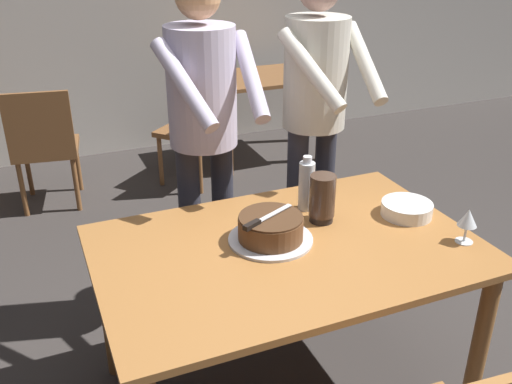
{
  "coord_description": "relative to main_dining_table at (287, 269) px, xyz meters",
  "views": [
    {
      "loc": [
        -0.86,
        -1.72,
        1.89
      ],
      "look_at": [
        -0.05,
        0.21,
        0.9
      ],
      "focal_mm": 39.69,
      "sensor_mm": 36.0,
      "label": 1
    }
  ],
  "objects": [
    {
      "name": "person_standing_beside",
      "position": [
        0.5,
        0.73,
        0.43
      ],
      "size": [
        0.46,
        0.57,
        1.72
      ],
      "color": "#2D2D38",
      "rests_on": "ground_plane"
    },
    {
      "name": "background_chair_0",
      "position": [
        0.36,
        2.32,
        -0.15
      ],
      "size": [
        0.62,
        0.62,
        0.9
      ],
      "color": "brown",
      "rests_on": "ground_plane"
    },
    {
      "name": "hurricane_lamp",
      "position": [
        0.22,
        0.13,
        0.21
      ],
      "size": [
        0.11,
        0.11,
        0.21
      ],
      "color": "black",
      "rests_on": "main_dining_table"
    },
    {
      "name": "plate_stack",
      "position": [
        0.59,
        0.04,
        0.14
      ],
      "size": [
        0.22,
        0.22,
        0.06
      ],
      "color": "white",
      "rests_on": "main_dining_table"
    },
    {
      "name": "wine_glass_near",
      "position": [
        0.66,
        -0.24,
        0.21
      ],
      "size": [
        0.08,
        0.08,
        0.14
      ],
      "color": "silver",
      "rests_on": "main_dining_table"
    },
    {
      "name": "cake_knife",
      "position": [
        -0.11,
        0.03,
        0.22
      ],
      "size": [
        0.25,
        0.14,
        0.02
      ],
      "color": "silver",
      "rests_on": "cake_on_platter"
    },
    {
      "name": "background_table",
      "position": [
        1.04,
        2.64,
        -0.07
      ],
      "size": [
        1.0,
        0.7,
        0.74
      ],
      "color": "brown",
      "rests_on": "ground_plane"
    },
    {
      "name": "water_bottle",
      "position": [
        0.21,
        0.26,
        0.22
      ],
      "size": [
        0.07,
        0.07,
        0.25
      ],
      "color": "silver",
      "rests_on": "main_dining_table"
    },
    {
      "name": "cake_on_platter",
      "position": [
        -0.05,
        0.06,
        0.16
      ],
      "size": [
        0.34,
        0.34,
        0.11
      ],
      "color": "silver",
      "rests_on": "main_dining_table"
    },
    {
      "name": "person_cutting_cake",
      "position": [
        -0.11,
        0.7,
        0.43
      ],
      "size": [
        0.46,
        0.57,
        1.72
      ],
      "color": "#2D2D38",
      "rests_on": "ground_plane"
    },
    {
      "name": "background_chair_2",
      "position": [
        -0.78,
        2.32,
        -0.15
      ],
      "size": [
        0.5,
        0.5,
        0.9
      ],
      "color": "brown",
      "rests_on": "ground_plane"
    },
    {
      "name": "main_dining_table",
      "position": [
        0.0,
        0.0,
        0.0
      ],
      "size": [
        1.5,
        0.98,
        0.75
      ],
      "color": "#9E6633",
      "rests_on": "ground_plane"
    }
  ]
}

